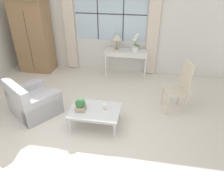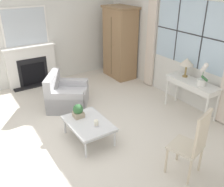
{
  "view_description": "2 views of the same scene",
  "coord_description": "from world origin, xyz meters",
  "px_view_note": "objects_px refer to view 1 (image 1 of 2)",
  "views": [
    {
      "loc": [
        1.1,
        -2.97,
        2.82
      ],
      "look_at": [
        0.46,
        0.67,
        0.59
      ],
      "focal_mm": 35.0,
      "sensor_mm": 36.0,
      "label": 1
    },
    {
      "loc": [
        3.64,
        -1.35,
        2.81
      ],
      "look_at": [
        0.28,
        0.82,
        0.87
      ],
      "focal_mm": 40.0,
      "sensor_mm": 36.0,
      "label": 2
    }
  ],
  "objects_px": {
    "potted_orchid": "(135,44)",
    "pillar_candle": "(105,106)",
    "armoire": "(33,37)",
    "console_table": "(126,54)",
    "armchair_upholstered": "(33,102)",
    "side_chair_wooden": "(181,84)",
    "potted_plant_small": "(80,105)",
    "table_lamp": "(117,37)",
    "coffee_table": "(95,111)"
  },
  "relations": [
    {
      "from": "armoire",
      "to": "potted_plant_small",
      "type": "bearing_deg",
      "value": -48.69
    },
    {
      "from": "console_table",
      "to": "coffee_table",
      "type": "distance_m",
      "value": 2.4
    },
    {
      "from": "potted_orchid",
      "to": "coffee_table",
      "type": "xyz_separation_m",
      "value": [
        -0.55,
        -2.33,
        -0.61
      ]
    },
    {
      "from": "armoire",
      "to": "console_table",
      "type": "xyz_separation_m",
      "value": [
        2.64,
        0.07,
        -0.36
      ]
    },
    {
      "from": "console_table",
      "to": "armchair_upholstered",
      "type": "xyz_separation_m",
      "value": [
        -1.71,
        -2.18,
        -0.39
      ]
    },
    {
      "from": "armoire",
      "to": "side_chair_wooden",
      "type": "xyz_separation_m",
      "value": [
        3.98,
        -1.43,
        -0.39
      ]
    },
    {
      "from": "side_chair_wooden",
      "to": "pillar_candle",
      "type": "bearing_deg",
      "value": -151.74
    },
    {
      "from": "potted_orchid",
      "to": "potted_plant_small",
      "type": "xyz_separation_m",
      "value": [
        -0.81,
        -2.4,
        -0.44
      ]
    },
    {
      "from": "potted_plant_small",
      "to": "coffee_table",
      "type": "bearing_deg",
      "value": 14.53
    },
    {
      "from": "coffee_table",
      "to": "potted_plant_small",
      "type": "xyz_separation_m",
      "value": [
        -0.26,
        -0.07,
        0.17
      ]
    },
    {
      "from": "console_table",
      "to": "potted_plant_small",
      "type": "xyz_separation_m",
      "value": [
        -0.58,
        -2.42,
        -0.15
      ]
    },
    {
      "from": "console_table",
      "to": "side_chair_wooden",
      "type": "relative_size",
      "value": 1.05
    },
    {
      "from": "table_lamp",
      "to": "pillar_candle",
      "type": "bearing_deg",
      "value": -86.53
    },
    {
      "from": "console_table",
      "to": "coffee_table",
      "type": "relative_size",
      "value": 1.22
    },
    {
      "from": "armchair_upholstered",
      "to": "potted_plant_small",
      "type": "distance_m",
      "value": 1.19
    },
    {
      "from": "potted_orchid",
      "to": "pillar_candle",
      "type": "height_order",
      "value": "potted_orchid"
    },
    {
      "from": "armoire",
      "to": "table_lamp",
      "type": "relative_size",
      "value": 4.69
    },
    {
      "from": "potted_orchid",
      "to": "pillar_candle",
      "type": "relative_size",
      "value": 4.04
    },
    {
      "from": "armchair_upholstered",
      "to": "side_chair_wooden",
      "type": "xyz_separation_m",
      "value": [
        3.05,
        0.68,
        0.36
      ]
    },
    {
      "from": "side_chair_wooden",
      "to": "armoire",
      "type": "bearing_deg",
      "value": 160.21
    },
    {
      "from": "console_table",
      "to": "side_chair_wooden",
      "type": "xyz_separation_m",
      "value": [
        1.33,
        -1.5,
        -0.03
      ]
    },
    {
      "from": "armchair_upholstered",
      "to": "side_chair_wooden",
      "type": "distance_m",
      "value": 3.14
    },
    {
      "from": "console_table",
      "to": "table_lamp",
      "type": "height_order",
      "value": "table_lamp"
    },
    {
      "from": "coffee_table",
      "to": "pillar_candle",
      "type": "relative_size",
      "value": 7.92
    },
    {
      "from": "armchair_upholstered",
      "to": "pillar_candle",
      "type": "height_order",
      "value": "armchair_upholstered"
    },
    {
      "from": "potted_orchid",
      "to": "side_chair_wooden",
      "type": "height_order",
      "value": "potted_orchid"
    },
    {
      "from": "console_table",
      "to": "armchair_upholstered",
      "type": "height_order",
      "value": "armchair_upholstered"
    },
    {
      "from": "console_table",
      "to": "pillar_candle",
      "type": "bearing_deg",
      "value": -93.34
    },
    {
      "from": "console_table",
      "to": "table_lamp",
      "type": "xyz_separation_m",
      "value": [
        -0.28,
        0.06,
        0.43
      ]
    },
    {
      "from": "potted_orchid",
      "to": "armchair_upholstered",
      "type": "distance_m",
      "value": 2.98
    },
    {
      "from": "table_lamp",
      "to": "console_table",
      "type": "bearing_deg",
      "value": -12.43
    },
    {
      "from": "console_table",
      "to": "potted_orchid",
      "type": "bearing_deg",
      "value": -5.44
    },
    {
      "from": "side_chair_wooden",
      "to": "coffee_table",
      "type": "distance_m",
      "value": 1.88
    },
    {
      "from": "coffee_table",
      "to": "potted_plant_small",
      "type": "height_order",
      "value": "potted_plant_small"
    },
    {
      "from": "table_lamp",
      "to": "coffee_table",
      "type": "bearing_deg",
      "value": -90.82
    },
    {
      "from": "potted_plant_small",
      "to": "console_table",
      "type": "bearing_deg",
      "value": 76.64
    },
    {
      "from": "console_table",
      "to": "armchair_upholstered",
      "type": "bearing_deg",
      "value": -128.17
    },
    {
      "from": "armoire",
      "to": "console_table",
      "type": "distance_m",
      "value": 2.67
    },
    {
      "from": "armoire",
      "to": "side_chair_wooden",
      "type": "bearing_deg",
      "value": -19.79
    },
    {
      "from": "console_table",
      "to": "pillar_candle",
      "type": "relative_size",
      "value": 9.69
    },
    {
      "from": "potted_plant_small",
      "to": "armchair_upholstered",
      "type": "bearing_deg",
      "value": 167.84
    },
    {
      "from": "table_lamp",
      "to": "armchair_upholstered",
      "type": "height_order",
      "value": "table_lamp"
    },
    {
      "from": "table_lamp",
      "to": "side_chair_wooden",
      "type": "xyz_separation_m",
      "value": [
        1.61,
        -1.56,
        -0.46
      ]
    },
    {
      "from": "potted_orchid",
      "to": "table_lamp",
      "type": "bearing_deg",
      "value": 170.76
    },
    {
      "from": "armoire",
      "to": "potted_plant_small",
      "type": "relative_size",
      "value": 7.69
    },
    {
      "from": "side_chair_wooden",
      "to": "potted_plant_small",
      "type": "distance_m",
      "value": 2.12
    },
    {
      "from": "side_chair_wooden",
      "to": "coffee_table",
      "type": "relative_size",
      "value": 1.16
    },
    {
      "from": "console_table",
      "to": "table_lamp",
      "type": "bearing_deg",
      "value": 167.57
    },
    {
      "from": "side_chair_wooden",
      "to": "pillar_candle",
      "type": "relative_size",
      "value": 9.21
    },
    {
      "from": "potted_orchid",
      "to": "side_chair_wooden",
      "type": "xyz_separation_m",
      "value": [
        1.1,
        -1.48,
        -0.31
      ]
    }
  ]
}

